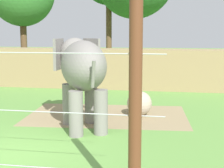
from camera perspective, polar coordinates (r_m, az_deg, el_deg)
name	(u,v)px	position (r m, az deg, el deg)	size (l,w,h in m)	color
ground_plane	(6,155)	(9.28, -17.51, -11.37)	(120.00, 120.00, 0.00)	#609342
dirt_patch	(107,115)	(12.89, -0.83, -5.26)	(5.95, 3.67, 0.01)	#937F5B
embankment_wall	(97,68)	(19.30, -2.63, 2.71)	(36.00, 1.80, 2.19)	#997F56
elephant	(82,69)	(11.09, -5.13, 2.58)	(2.58, 3.65, 2.93)	gray
enrichment_ball	(139,103)	(12.78, 4.64, -3.28)	(0.93, 0.93, 0.93)	tan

